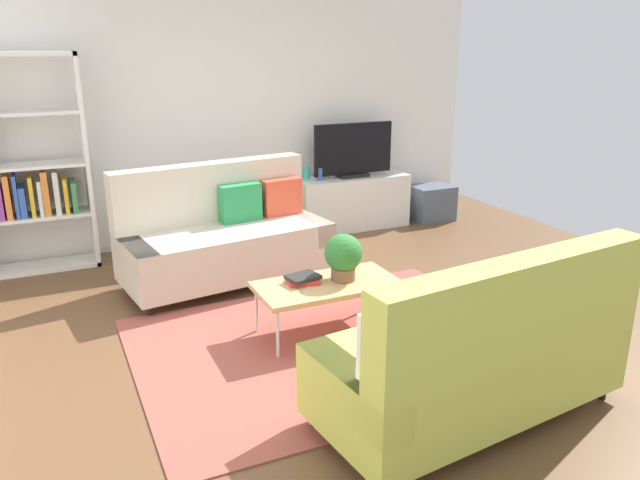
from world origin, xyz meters
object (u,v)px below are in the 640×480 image
Objects in this scene: bookshelf at (25,174)px; potted_plant at (343,255)px; tv_console at (352,202)px; vase_0 at (306,173)px; couch_green at (476,354)px; table_book_0 at (303,281)px; coffee_table at (327,286)px; couch_beige at (225,236)px; tv at (353,151)px; storage_trunk at (431,203)px; bottle_0 at (320,174)px.

bookshelf is 5.72× the size of potted_plant.
vase_0 is at bearing 175.07° from tv_console.
couch_green reaches higher than table_book_0.
couch_green is at bearing -78.29° from coffee_table.
tv is at bearing -159.04° from couch_beige.
couch_beige is 5.43× the size of potted_plant.
storage_trunk is 2.17× the size of table_book_0.
vase_0 is (0.92, 2.53, 0.33)m from coffee_table.
bottle_0 is (0.92, 2.43, 0.09)m from potted_plant.
tv_console is at bearing 90.00° from tv.
vase_0 is at bearing 69.98° from coffee_table.
bookshelf is (-3.53, 0.04, 0.02)m from tv.
bookshelf is at bearing 127.55° from table_book_0.
vase_0 reaches higher than tv_console.
coffee_table is 2.71m from vase_0.
tv is (1.21, 3.88, 0.51)m from couch_green.
coffee_table is 4.58× the size of table_book_0.
bookshelf is at bearing -179.42° from vase_0.
table_book_0 is (-0.46, 1.50, -0.01)m from couch_green.
bottle_0 is at bearing -177.39° from tv.
bookshelf is 4.04× the size of storage_trunk.
couch_beige is at bearing -151.30° from tv.
bookshelf is 13.47× the size of vase_0.
tv is 1.32m from storage_trunk.
bottle_0 reaches higher than table_book_0.
potted_plant is at bearing 102.95° from couch_beige.
table_book_0 is (-0.17, 0.08, 0.04)m from coffee_table.
couch_beige reaches higher than tv_console.
table_book_0 is at bearing -124.82° from tv_console.
storage_trunk is at bearing -5.10° from vase_0.
tv_console is at bearing -4.93° from vase_0.
table_book_0 is (-0.31, 0.07, -0.18)m from potted_plant.
couch_green reaches higher than vase_0.
table_book_0 is at bearing -113.97° from vase_0.
tv is at bearing -6.88° from vase_0.
potted_plant is at bearing -12.88° from table_book_0.
tv is at bearing 60.96° from potted_plant.
bookshelf is at bearing 114.23° from couch_green.
storage_trunk is (1.10, -0.08, -0.73)m from tv.
tv is 6.41× the size of vase_0.
tv is 0.50m from bottle_0.
coffee_table is 0.27m from potted_plant.
table_book_0 is at bearing -117.53° from bottle_0.
couch_beige is 2.22m from tv.
tv is at bearing 2.61° from bottle_0.
tv_console reaches higher than table_book_0.
couch_green is 5.39× the size of potted_plant.
vase_0 is at bearing 173.12° from tv.
potted_plant is at bearing -107.21° from vase_0.
vase_0 is (0.78, 2.52, 0.10)m from potted_plant.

